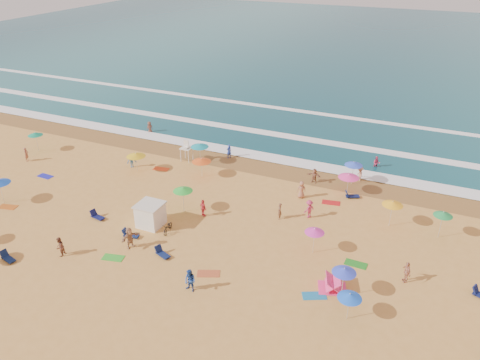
% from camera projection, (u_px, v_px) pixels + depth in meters
% --- Properties ---
extents(ground, '(220.00, 220.00, 0.00)m').
position_uv_depth(ground, '(207.00, 222.00, 41.56)').
color(ground, gold).
rests_on(ground, ground).
extents(ocean, '(220.00, 140.00, 0.18)m').
position_uv_depth(ocean, '(373.00, 46.00, 109.70)').
color(ocean, '#0C4756').
rests_on(ocean, ground).
extents(wet_sand, '(220.00, 220.00, 0.00)m').
position_uv_depth(wet_sand, '(259.00, 166.00, 51.70)').
color(wet_sand, olive).
rests_on(wet_sand, ground).
extents(surf_foam, '(200.00, 18.70, 0.05)m').
position_uv_depth(surf_foam, '(285.00, 138.00, 58.81)').
color(surf_foam, white).
rests_on(surf_foam, ground).
extents(cabana, '(2.00, 2.00, 2.00)m').
position_uv_depth(cabana, '(151.00, 215.00, 40.68)').
color(cabana, white).
rests_on(cabana, ground).
extents(cabana_roof, '(2.20, 2.20, 0.12)m').
position_uv_depth(cabana_roof, '(149.00, 205.00, 40.19)').
color(cabana_roof, silver).
rests_on(cabana_roof, cabana).
extents(bicycle, '(0.84, 1.75, 0.88)m').
position_uv_depth(bicycle, '(168.00, 227.00, 40.01)').
color(bicycle, black).
rests_on(bicycle, ground).
extents(lifeguard_stand, '(1.20, 1.20, 2.10)m').
position_uv_depth(lifeguard_stand, '(187.00, 152.00, 52.59)').
color(lifeguard_stand, white).
rests_on(lifeguard_stand, ground).
extents(beach_umbrellas, '(53.58, 27.52, 0.81)m').
position_uv_depth(beach_umbrellas, '(222.00, 194.00, 41.74)').
color(beach_umbrellas, '#E65518').
rests_on(beach_umbrellas, ground).
extents(loungers, '(37.14, 21.92, 0.34)m').
position_uv_depth(loungers, '(267.00, 256.00, 36.89)').
color(loungers, '#0E1349').
rests_on(loungers, ground).
extents(towels, '(48.98, 20.08, 0.03)m').
position_uv_depth(towels, '(235.00, 238.00, 39.39)').
color(towels, '#C45918').
rests_on(towels, ground).
extents(popup_tents, '(20.80, 8.80, 1.20)m').
position_uv_depth(popup_tents, '(475.00, 288.00, 32.84)').
color(popup_tents, '#FF3883').
rests_on(popup_tents, ground).
extents(beachgoers, '(44.45, 27.33, 2.11)m').
position_uv_depth(beachgoers, '(216.00, 195.00, 44.28)').
color(beachgoers, '#234CA5').
rests_on(beachgoers, ground).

